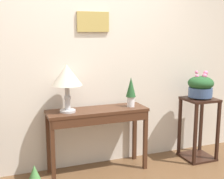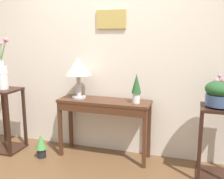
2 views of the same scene
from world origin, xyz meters
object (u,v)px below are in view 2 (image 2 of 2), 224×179
Objects in this scene: pedestal_stand_left at (6,120)px; table_lamp at (78,68)px; console_table at (104,109)px; planter_bowl_wide_right at (221,93)px; pedestal_stand_right at (216,143)px; potted_plant_on_console at (136,87)px; potted_plant_floor at (41,145)px; flower_vase_tall_left at (2,74)px.

table_lamp is at bearing 11.89° from pedestal_stand_left.
planter_bowl_wide_right reaches higher than console_table.
console_table is 1.44× the size of pedestal_stand_right.
pedestal_stand_left is 2.75m from pedestal_stand_right.
console_table is 1.40m from pedestal_stand_right.
planter_bowl_wide_right is at bearing 2.15° from pedestal_stand_left.
pedestal_stand_left is (-1.80, -0.19, -0.54)m from potted_plant_on_console.
planter_bowl_wide_right is at bearing 35.89° from pedestal_stand_right.
table_lamp is 1.49× the size of potted_plant_on_console.
table_lamp is at bearing 34.10° from potted_plant_floor.
pedestal_stand_left is (-1.37, -0.19, -0.22)m from console_table.
flower_vase_tall_left reaches higher than potted_plant_floor.
flower_vase_tall_left is 2.14× the size of potted_plant_floor.
potted_plant_on_console is 1.81m from flower_vase_tall_left.
potted_plant_floor is (-2.15, -0.18, -0.81)m from planter_bowl_wide_right.
potted_plant_on_console is 0.53× the size of flower_vase_tall_left.
table_lamp is 1.12m from potted_plant_floor.
flower_vase_tall_left is 0.83× the size of pedestal_stand_right.
flower_vase_tall_left is at bearing -177.89° from pedestal_stand_right.
console_table is 2.21× the size of table_lamp.
pedestal_stand_right is (1.73, -0.11, -0.76)m from table_lamp.
pedestal_stand_left is at bearing -173.83° from potted_plant_on_console.
potted_plant_on_console is at bearing 6.17° from pedestal_stand_left.
flower_vase_tall_left reaches higher than table_lamp.
potted_plant_on_console is 1.01× the size of planter_bowl_wide_right.
potted_plant_floor is (0.59, -0.08, -0.26)m from pedestal_stand_left.
planter_bowl_wide_right reaches higher than potted_plant_on_console.
pedestal_stand_right is 2.57× the size of potted_plant_floor.
potted_plant_on_console reaches higher than pedestal_stand_left.
pedestal_stand_left reaches higher than console_table.
potted_plant_on_console reaches higher than console_table.
potted_plant_on_console is at bearing 6.12° from flower_vase_tall_left.
potted_plant_on_console is 1.89m from pedestal_stand_left.
planter_bowl_wide_right is (1.73, -0.11, -0.19)m from table_lamp.
planter_bowl_wide_right is at bearing 4.76° from potted_plant_floor.
potted_plant_floor is at bearing -167.37° from potted_plant_on_console.
table_lamp reaches higher than potted_plant_on_console.
planter_bowl_wide_right is at bearing -3.69° from table_lamp.
table_lamp is 1.28m from pedestal_stand_left.
flower_vase_tall_left is 2.82m from pedestal_stand_right.
flower_vase_tall_left is at bearing -177.89° from planter_bowl_wide_right.
flower_vase_tall_left is 1.92× the size of planter_bowl_wide_right.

